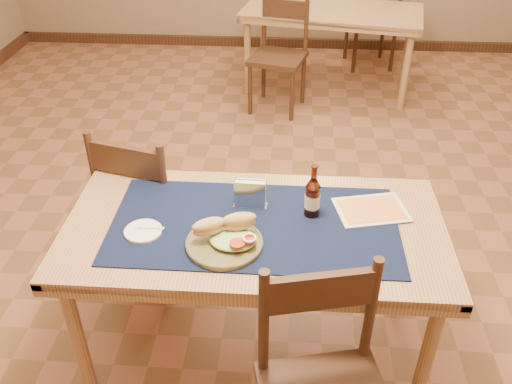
# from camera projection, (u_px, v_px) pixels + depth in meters

# --- Properties ---
(room) EXTENTS (6.04, 7.04, 2.84)m
(room) POSITION_uv_depth(u_px,v_px,m) (266.00, 12.00, 2.55)
(room) COLOR #92563F
(room) RESTS_ON ground
(main_table) EXTENTS (1.60, 0.80, 0.75)m
(main_table) POSITION_uv_depth(u_px,v_px,m) (254.00, 240.00, 2.31)
(main_table) COLOR tan
(main_table) RESTS_ON ground
(placemat) EXTENTS (1.20, 0.60, 0.01)m
(placemat) POSITION_uv_depth(u_px,v_px,m) (254.00, 225.00, 2.27)
(placemat) COLOR #0D1832
(placemat) RESTS_ON main_table
(baseboard) EXTENTS (6.00, 7.00, 0.10)m
(baseboard) POSITION_uv_depth(u_px,v_px,m) (264.00, 234.00, 3.32)
(baseboard) COLOR #402116
(baseboard) RESTS_ON ground
(back_table) EXTENTS (1.69, 1.06, 0.75)m
(back_table) POSITION_uv_depth(u_px,v_px,m) (332.00, 18.00, 4.89)
(back_table) COLOR tan
(back_table) RESTS_ON ground
(chair_main_far) EXTENTS (0.54, 0.54, 0.95)m
(chair_main_far) POSITION_uv_depth(u_px,v_px,m) (149.00, 201.00, 2.85)
(chair_main_far) COLOR #402116
(chair_main_far) RESTS_ON ground
(chair_back_near) EXTENTS (0.53, 0.53, 0.95)m
(chair_back_near) POSITION_uv_depth(u_px,v_px,m) (279.00, 54.00, 4.64)
(chair_back_near) COLOR #402116
(chair_back_near) RESTS_ON ground
(chair_back_far) EXTENTS (0.52, 0.52, 0.99)m
(chair_back_far) POSITION_uv_depth(u_px,v_px,m) (374.00, 17.00, 5.42)
(chair_back_far) COLOR #402116
(chair_back_far) RESTS_ON ground
(sandwich_plate) EXTENTS (0.31, 0.31, 0.12)m
(sandwich_plate) POSITION_uv_depth(u_px,v_px,m) (226.00, 238.00, 2.14)
(sandwich_plate) COLOR brown
(sandwich_plate) RESTS_ON placemat
(side_plate) EXTENTS (0.16, 0.16, 0.01)m
(side_plate) POSITION_uv_depth(u_px,v_px,m) (143.00, 231.00, 2.22)
(side_plate) COLOR white
(side_plate) RESTS_ON placemat
(fork) EXTENTS (0.11, 0.02, 0.00)m
(fork) POSITION_uv_depth(u_px,v_px,m) (153.00, 228.00, 2.22)
(fork) COLOR #92E37C
(fork) RESTS_ON side_plate
(beer_bottle) EXTENTS (0.07, 0.07, 0.25)m
(beer_bottle) POSITION_uv_depth(u_px,v_px,m) (312.00, 197.00, 2.27)
(beer_bottle) COLOR #481C0C
(beer_bottle) RESTS_ON placemat
(napkin_holder) EXTENTS (0.15, 0.06, 0.13)m
(napkin_holder) POSITION_uv_depth(u_px,v_px,m) (250.00, 194.00, 2.34)
(napkin_holder) COLOR silver
(napkin_holder) RESTS_ON placemat
(menu_card) EXTENTS (0.34, 0.28, 0.01)m
(menu_card) POSITION_uv_depth(u_px,v_px,m) (371.00, 210.00, 2.34)
(menu_card) COLOR beige
(menu_card) RESTS_ON placemat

